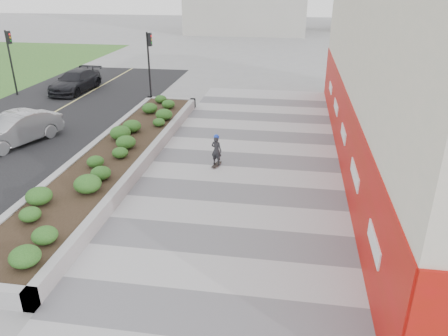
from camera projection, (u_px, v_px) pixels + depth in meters
The scene contains 10 objects.
ground at pixel (214, 278), 11.67m from camera, with size 160.00×160.00×0.00m, color gray.
walkway at pixel (230, 220), 14.38m from camera, with size 8.00×36.00×0.01m, color #A8A8AD.
building at pixel (427, 70), 17.17m from camera, with size 6.04×24.08×8.00m.
planter at pixel (116, 154), 18.61m from camera, with size 3.00×18.00×0.90m.
traffic_signal_near at pixel (149, 56), 27.38m from camera, with size 0.33×0.28×4.20m.
traffic_signal_far at pixel (10, 53), 28.24m from camera, with size 0.33×0.28×4.20m.
manhole_cover at pixel (245, 222), 14.31m from camera, with size 0.44×0.44×0.01m, color #595654.
skateboarder at pixel (216, 150), 18.19m from camera, with size 0.53×0.75×1.42m.
car_silver at pixel (15, 129), 20.57m from camera, with size 1.57×4.50×1.48m, color #9C9DA3.
car_dark at pixel (75, 81), 30.01m from camera, with size 1.97×4.84×1.40m, color black.
Camera 1 is at (1.75, -9.32, 7.42)m, focal length 35.00 mm.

